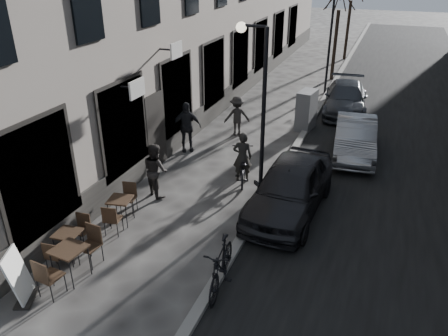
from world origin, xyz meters
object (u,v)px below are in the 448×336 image
Objects in this scene: sign_board at (20,280)px; utility_cabinet at (306,110)px; bistro_set_b at (69,242)px; streetlamp_near at (258,96)px; moped at (221,265)px; bistro_set_a at (71,260)px; bicycle at (242,166)px; car_far at (345,98)px; streetlamp_far at (327,32)px; pedestrian_mid at (237,116)px; car_near at (290,187)px; bistro_set_c at (121,208)px; car_mid at (355,137)px; pedestrian_far at (186,127)px; pedestrian_near at (156,170)px.

utility_cabinet reaches higher than sign_board.
sign_board is 12.83m from utility_cabinet.
sign_board reaches higher than bistro_set_b.
moped is at bearing -82.85° from streetlamp_near.
bistro_set_a is at bearing -118.07° from streetlamp_near.
bicycle is 1.02× the size of moped.
streetlamp_near is 1.11× the size of car_far.
pedestrian_mid is (-2.21, -7.40, -2.36)m from streetlamp_far.
car_far is (4.83, 13.60, 0.24)m from bistro_set_b.
car_near is at bearing 96.81° from pedestrian_mid.
pedestrian_mid reaches higher than car_far.
pedestrian_mid reaches higher than bistro_set_c.
car_far is at bearing -123.16° from bicycle.
bicycle is 5.14m from moped.
car_near is at bearing -74.30° from utility_cabinet.
utility_cabinet is 2.97m from car_mid.
bicycle is at bearing 130.01° from streetlamp_near.
car_mid is (5.90, 1.89, -0.27)m from pedestrian_far.
car_near is (4.15, 2.25, 0.31)m from bistro_set_c.
bicycle reaches higher than bistro_set_a.
streetlamp_far reaches higher than pedestrian_mid.
pedestrian_far is (-0.59, 3.39, 0.10)m from pedestrian_near.
bistro_set_c is 0.80× the size of moped.
streetlamp_far is 12.76m from car_near.
pedestrian_mid is 9.18m from moped.
streetlamp_near is 3.80m from pedestrian_near.
streetlamp_near is 4.73m from pedestrian_far.
pedestrian_near reaches higher than car_mid.
bicycle is at bearing 97.14° from moped.
moped is (3.25, 0.96, 0.07)m from bistro_set_a.
moped is at bearing 168.71° from pedestrian_near.
pedestrian_mid reaches higher than moped.
bistro_set_c is 0.34× the size of car_near.
car_far is (4.27, 14.23, 0.17)m from bistro_set_a.
sign_board is 11.83m from car_mid.
bistro_set_a is 0.42× the size of car_mid.
moped is (-1.02, -13.27, -0.10)m from car_far.
bistro_set_c is 9.57m from utility_cabinet.
bistro_set_c is 0.93× the size of utility_cabinet.
pedestrian_far is 0.47× the size of car_mid.
car_near is (4.47, 4.02, 0.33)m from bistro_set_b.
bistro_set_b is at bearing -100.23° from utility_cabinet.
streetlamp_near and streetlamp_far have the same top height.
sign_board is 5.08m from pedestrian_near.
pedestrian_far reaches higher than car_near.
streetlamp_far is 18.54m from sign_board.
sign_board is at bearing -113.18° from car_far.
bistro_set_a is 1.01× the size of pedestrian_near.
car_near is 9.59m from car_far.
car_near is at bearing -63.44° from pedestrian_far.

